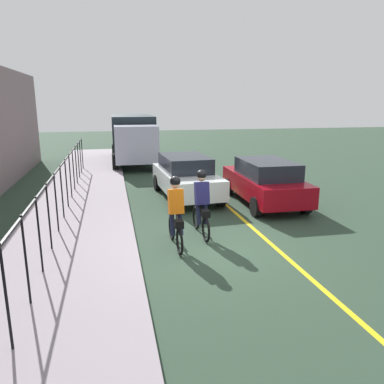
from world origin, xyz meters
name	(u,v)px	position (x,y,z in m)	size (l,w,h in m)	color
ground_plane	(210,247)	(0.00, 0.00, 0.00)	(80.00, 80.00, 0.00)	#2B3F2F
lane_line_centre	(269,242)	(0.00, -1.60, 0.00)	(36.00, 0.12, 0.01)	yellow
sidewalk	(68,256)	(0.00, 3.40, 0.07)	(40.00, 3.20, 0.15)	gray
iron_fence	(52,197)	(1.00, 3.80, 1.27)	(21.50, 0.04, 1.60)	black
cyclist_lead	(176,213)	(0.16, 0.83, 0.91)	(1.71, 0.37, 1.83)	black
cyclist_follow	(202,204)	(0.84, 0.01, 0.91)	(1.71, 0.37, 1.83)	black
patrol_sedan	(265,181)	(3.62, -2.98, 0.82)	(4.43, 1.99, 1.58)	maroon
parked_sedan_rear	(186,176)	(5.10, -0.42, 0.82)	(4.50, 2.13, 1.58)	white
box_truck_background	(133,137)	(13.74, 0.99, 1.55)	(6.73, 2.58, 2.78)	#1C292E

